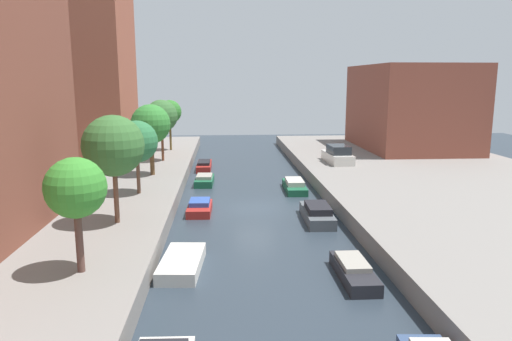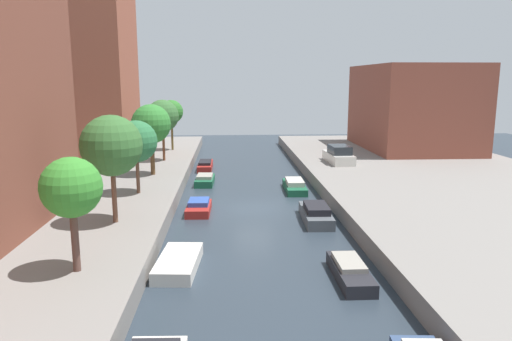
{
  "view_description": "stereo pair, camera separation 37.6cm",
  "coord_description": "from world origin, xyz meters",
  "px_view_note": "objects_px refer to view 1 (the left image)",
  "views": [
    {
      "loc": [
        -1.94,
        -30.07,
        8.29
      ],
      "look_at": [
        0.45,
        4.76,
        1.61
      ],
      "focal_mm": 33.43,
      "sensor_mm": 36.0,
      "label": 1
    },
    {
      "loc": [
        -1.57,
        -30.09,
        8.29
      ],
      "look_at": [
        0.45,
        4.76,
        1.61
      ],
      "focal_mm": 33.43,
      "sensor_mm": 36.0,
      "label": 2
    }
  ],
  "objects_px": {
    "street_tree_1": "(113,146)",
    "street_tree_0": "(76,189)",
    "moored_boat_right_2": "(317,214)",
    "moored_boat_right_3": "(295,186)",
    "street_tree_5": "(170,112)",
    "moored_boat_left_2": "(200,208)",
    "moored_boat_right_1": "(354,271)",
    "low_block_right": "(410,107)",
    "moored_boat_left_3": "(204,180)",
    "street_tree_4": "(161,116)",
    "apartment_tower_far": "(73,39)",
    "parked_car": "(338,155)",
    "moored_boat_left_4": "(204,165)",
    "moored_boat_left_1": "(182,263)",
    "street_tree_3": "(151,124)",
    "street_tree_2": "(137,142)"
  },
  "relations": [
    {
      "from": "street_tree_4",
      "to": "moored_boat_left_3",
      "type": "relative_size",
      "value": 1.6
    },
    {
      "from": "street_tree_5",
      "to": "moored_boat_left_2",
      "type": "height_order",
      "value": "street_tree_5"
    },
    {
      "from": "apartment_tower_far",
      "to": "moored_boat_left_4",
      "type": "distance_m",
      "value": 17.2
    },
    {
      "from": "street_tree_3",
      "to": "moored_boat_right_1",
      "type": "bearing_deg",
      "value": -58.94
    },
    {
      "from": "moored_boat_left_4",
      "to": "apartment_tower_far",
      "type": "bearing_deg",
      "value": 164.93
    },
    {
      "from": "street_tree_1",
      "to": "street_tree_3",
      "type": "distance_m",
      "value": 12.64
    },
    {
      "from": "moored_boat_right_2",
      "to": "moored_boat_right_3",
      "type": "xyz_separation_m",
      "value": [
        -0.17,
        7.97,
        -0.08
      ]
    },
    {
      "from": "moored_boat_right_2",
      "to": "parked_car",
      "type": "bearing_deg",
      "value": 72.02
    },
    {
      "from": "parked_car",
      "to": "moored_boat_right_3",
      "type": "relative_size",
      "value": 1.06
    },
    {
      "from": "street_tree_5",
      "to": "moored_boat_left_4",
      "type": "relative_size",
      "value": 1.15
    },
    {
      "from": "street_tree_0",
      "to": "street_tree_2",
      "type": "distance_m",
      "value": 12.92
    },
    {
      "from": "street_tree_1",
      "to": "moored_boat_left_2",
      "type": "distance_m",
      "value": 7.96
    },
    {
      "from": "street_tree_3",
      "to": "parked_car",
      "type": "bearing_deg",
      "value": 15.95
    },
    {
      "from": "low_block_right",
      "to": "street_tree_1",
      "type": "xyz_separation_m",
      "value": [
        -25.49,
        -25.82,
        -0.4
      ]
    },
    {
      "from": "apartment_tower_far",
      "to": "parked_car",
      "type": "relative_size",
      "value": 4.7
    },
    {
      "from": "moored_boat_right_1",
      "to": "moored_boat_right_3",
      "type": "xyz_separation_m",
      "value": [
        -0.09,
        16.38,
        0.02
      ]
    },
    {
      "from": "moored_boat_left_3",
      "to": "low_block_right",
      "type": "bearing_deg",
      "value": 29.84
    },
    {
      "from": "street_tree_1",
      "to": "street_tree_2",
      "type": "xyz_separation_m",
      "value": [
        0.0,
        6.49,
        -0.62
      ]
    },
    {
      "from": "moored_boat_right_3",
      "to": "street_tree_5",
      "type": "bearing_deg",
      "value": 125.66
    },
    {
      "from": "street_tree_0",
      "to": "moored_boat_right_1",
      "type": "distance_m",
      "value": 11.69
    },
    {
      "from": "street_tree_4",
      "to": "moored_boat_right_3",
      "type": "distance_m",
      "value": 14.53
    },
    {
      "from": "street_tree_0",
      "to": "street_tree_1",
      "type": "xyz_separation_m",
      "value": [
        0.0,
        6.43,
        0.71
      ]
    },
    {
      "from": "street_tree_0",
      "to": "moored_boat_right_3",
      "type": "distance_m",
      "value": 20.77
    },
    {
      "from": "street_tree_4",
      "to": "street_tree_1",
      "type": "bearing_deg",
      "value": -90.0
    },
    {
      "from": "apartment_tower_far",
      "to": "street_tree_1",
      "type": "height_order",
      "value": "apartment_tower_far"
    },
    {
      "from": "street_tree_3",
      "to": "moored_boat_left_2",
      "type": "relative_size",
      "value": 1.74
    },
    {
      "from": "low_block_right",
      "to": "parked_car",
      "type": "xyz_separation_m",
      "value": [
        -9.79,
        -8.69,
        -3.74
      ]
    },
    {
      "from": "low_block_right",
      "to": "street_tree_5",
      "type": "relative_size",
      "value": 2.86
    },
    {
      "from": "street_tree_2",
      "to": "moored_boat_right_1",
      "type": "xyz_separation_m",
      "value": [
        10.97,
        -12.06,
        -4.04
      ]
    },
    {
      "from": "parked_car",
      "to": "moored_boat_left_3",
      "type": "xyz_separation_m",
      "value": [
        -11.72,
        -3.65,
        -1.32
      ]
    },
    {
      "from": "street_tree_0",
      "to": "moored_boat_right_3",
      "type": "xyz_separation_m",
      "value": [
        10.88,
        17.24,
        -3.93
      ]
    },
    {
      "from": "street_tree_1",
      "to": "street_tree_0",
      "type": "bearing_deg",
      "value": -90.0
    },
    {
      "from": "low_block_right",
      "to": "moored_boat_left_3",
      "type": "bearing_deg",
      "value": -150.16
    },
    {
      "from": "moored_boat_right_1",
      "to": "street_tree_4",
      "type": "bearing_deg",
      "value": 113.88
    },
    {
      "from": "moored_boat_left_2",
      "to": "moored_boat_left_4",
      "type": "xyz_separation_m",
      "value": [
        -0.29,
        14.95,
        0.02
      ]
    },
    {
      "from": "street_tree_3",
      "to": "street_tree_4",
      "type": "bearing_deg",
      "value": 90.0
    },
    {
      "from": "street_tree_2",
      "to": "moored_boat_left_1",
      "type": "relative_size",
      "value": 1.19
    },
    {
      "from": "street_tree_3",
      "to": "low_block_right",
      "type": "bearing_deg",
      "value": 27.34
    },
    {
      "from": "moored_boat_left_4",
      "to": "moored_boat_left_3",
      "type": "bearing_deg",
      "value": -87.6
    },
    {
      "from": "moored_boat_left_2",
      "to": "moored_boat_right_2",
      "type": "distance_m",
      "value": 7.42
    },
    {
      "from": "low_block_right",
      "to": "moored_boat_right_3",
      "type": "height_order",
      "value": "low_block_right"
    },
    {
      "from": "apartment_tower_far",
      "to": "moored_boat_right_2",
      "type": "distance_m",
      "value": 30.6
    },
    {
      "from": "low_block_right",
      "to": "street_tree_3",
      "type": "distance_m",
      "value": 28.7
    },
    {
      "from": "street_tree_3",
      "to": "moored_boat_left_3",
      "type": "bearing_deg",
      "value": 11.82
    },
    {
      "from": "street_tree_4",
      "to": "moored_boat_left_2",
      "type": "relative_size",
      "value": 1.76
    },
    {
      "from": "street_tree_0",
      "to": "moored_boat_left_1",
      "type": "height_order",
      "value": "street_tree_0"
    },
    {
      "from": "street_tree_0",
      "to": "moored_boat_left_4",
      "type": "height_order",
      "value": "street_tree_0"
    },
    {
      "from": "apartment_tower_far",
      "to": "moored_boat_left_1",
      "type": "bearing_deg",
      "value": -66.08
    },
    {
      "from": "low_block_right",
      "to": "moored_boat_right_1",
      "type": "bearing_deg",
      "value": -114.81
    },
    {
      "from": "street_tree_5",
      "to": "moored_boat_right_3",
      "type": "height_order",
      "value": "street_tree_5"
    }
  ]
}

